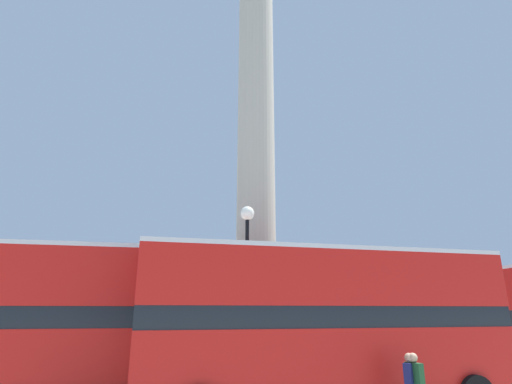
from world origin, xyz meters
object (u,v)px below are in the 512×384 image
Objects in this scene: bus_c at (6,318)px; bus_b at (324,319)px; equestrian_statue at (406,325)px; street_lamp at (247,268)px; monument_column at (256,158)px.

bus_b is at bearing -8.42° from bus_c.
equestrian_statue is 13.88m from street_lamp.
equestrian_statue is (9.55, 10.80, -0.56)m from bus_b.
bus_b is 0.96× the size of bus_c.
equestrian_statue is at bearing 24.93° from monument_column.
monument_column is 3.99× the size of equestrian_statue.
bus_c is 1.71× the size of street_lamp.
monument_column is 9.44m from bus_b.
bus_b is at bearing -103.57° from equestrian_statue.
monument_column is 3.95× the size of street_lamp.
bus_b is 1.64× the size of street_lamp.
street_lamp is at bearing -116.97° from equestrian_statue.
monument_column is 2.42× the size of bus_b.
equestrian_statue reaches higher than bus_c.
monument_column is 13.60m from equestrian_statue.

